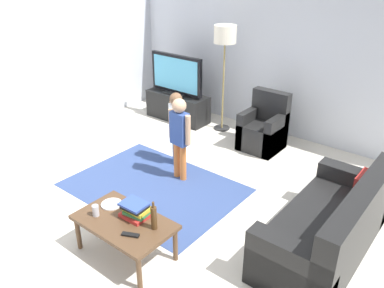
{
  "coord_description": "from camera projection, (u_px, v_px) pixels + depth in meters",
  "views": [
    {
      "loc": [
        2.75,
        -2.83,
        2.81
      ],
      "look_at": [
        0.0,
        0.6,
        0.65
      ],
      "focal_mm": 36.64,
      "sensor_mm": 36.0,
      "label": 1
    }
  ],
  "objects": [
    {
      "name": "ground",
      "position": [
        161.0,
        209.0,
        4.77
      ],
      "size": [
        7.8,
        7.8,
        0.0
      ],
      "primitive_type": "plane",
      "color": "beige"
    },
    {
      "name": "wall_back",
      "position": [
        286.0,
        53.0,
        6.27
      ],
      "size": [
        6.0,
        0.12,
        2.7
      ],
      "primitive_type": "cube",
      "color": "silver",
      "rests_on": "ground"
    },
    {
      "name": "wall_left",
      "position": [
        11.0,
        61.0,
        5.86
      ],
      "size": [
        0.12,
        6.0,
        2.7
      ],
      "primitive_type": "cube",
      "color": "silver",
      "rests_on": "ground"
    },
    {
      "name": "area_rug",
      "position": [
        154.0,
        187.0,
        5.2
      ],
      "size": [
        2.2,
        1.6,
        0.01
      ],
      "primitive_type": "cube",
      "color": "#33477A",
      "rests_on": "ground"
    },
    {
      "name": "tv_stand",
      "position": [
        178.0,
        107.0,
        7.22
      ],
      "size": [
        1.2,
        0.44,
        0.5
      ],
      "color": "black",
      "rests_on": "ground"
    },
    {
      "name": "tv",
      "position": [
        176.0,
        75.0,
        6.94
      ],
      "size": [
        1.1,
        0.28,
        0.71
      ],
      "color": "black",
      "rests_on": "tv_stand"
    },
    {
      "name": "couch",
      "position": [
        332.0,
        230.0,
        3.94
      ],
      "size": [
        0.8,
        1.8,
        0.86
      ],
      "color": "black",
      "rests_on": "ground"
    },
    {
      "name": "armchair",
      "position": [
        264.0,
        130.0,
        6.15
      ],
      "size": [
        0.6,
        0.6,
        0.9
      ],
      "color": "black",
      "rests_on": "ground"
    },
    {
      "name": "floor_lamp",
      "position": [
        225.0,
        40.0,
        6.25
      ],
      "size": [
        0.36,
        0.36,
        1.78
      ],
      "color": "#262626",
      "rests_on": "ground"
    },
    {
      "name": "child_near_tv",
      "position": [
        176.0,
        122.0,
        5.51
      ],
      "size": [
        0.34,
        0.21,
        1.09
      ],
      "color": "#33598C",
      "rests_on": "ground"
    },
    {
      "name": "child_center",
      "position": [
        180.0,
        132.0,
        5.12
      ],
      "size": [
        0.38,
        0.19,
        1.15
      ],
      "color": "orange",
      "rests_on": "ground"
    },
    {
      "name": "coffee_table",
      "position": [
        124.0,
        224.0,
        3.9
      ],
      "size": [
        1.0,
        0.6,
        0.42
      ],
      "color": "#513823",
      "rests_on": "ground"
    },
    {
      "name": "book_stack",
      "position": [
        136.0,
        210.0,
        3.9
      ],
      "size": [
        0.28,
        0.24,
        0.17
      ],
      "color": "red",
      "rests_on": "coffee_table"
    },
    {
      "name": "bottle",
      "position": [
        154.0,
        218.0,
        3.71
      ],
      "size": [
        0.06,
        0.06,
        0.3
      ],
      "color": "#4C3319",
      "rests_on": "coffee_table"
    },
    {
      "name": "tv_remote",
      "position": [
        130.0,
        235.0,
        3.66
      ],
      "size": [
        0.17,
        0.12,
        0.02
      ],
      "primitive_type": "cube",
      "rotation": [
        0.0,
        0.0,
        0.45
      ],
      "color": "black",
      "rests_on": "coffee_table"
    },
    {
      "name": "soda_can",
      "position": [
        96.0,
        211.0,
        3.92
      ],
      "size": [
        0.07,
        0.07,
        0.12
      ],
      "primitive_type": "cylinder",
      "color": "silver",
      "rests_on": "coffee_table"
    },
    {
      "name": "plate",
      "position": [
        112.0,
        204.0,
        4.11
      ],
      "size": [
        0.22,
        0.22,
        0.02
      ],
      "color": "white",
      "rests_on": "coffee_table"
    }
  ]
}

